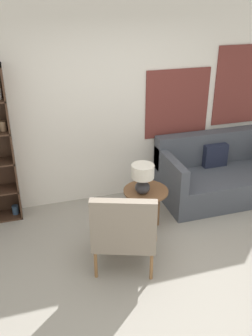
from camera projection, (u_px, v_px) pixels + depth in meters
ground_plane at (163, 286)px, 3.91m from camera, size 14.00×14.00×0.00m
wall_back at (115, 106)px, 5.07m from camera, size 6.40×0.08×2.70m
armchair at (124, 229)px, 3.93m from camera, size 0.85×0.84×0.95m
couch at (219, 175)px, 5.50m from camera, size 1.74×0.95×0.89m
side_table at (146, 193)px, 4.74m from camera, size 0.57×0.57×0.50m
table_lamp at (143, 176)px, 4.55m from camera, size 0.28×0.28×0.39m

